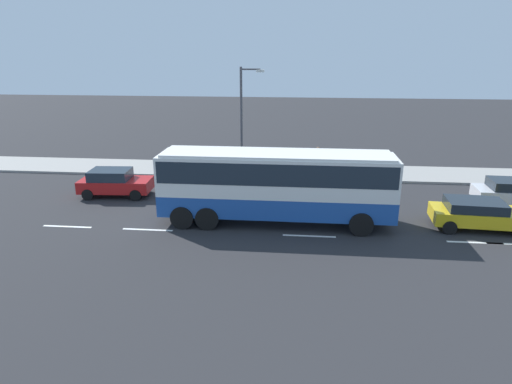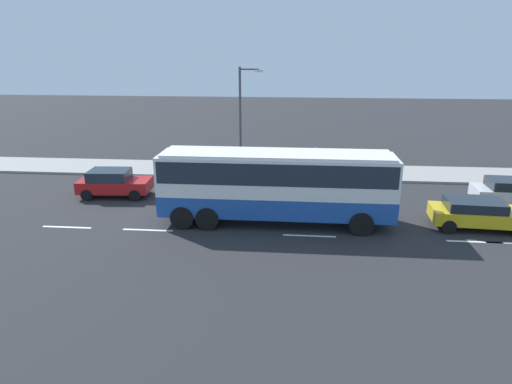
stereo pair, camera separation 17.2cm
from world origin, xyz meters
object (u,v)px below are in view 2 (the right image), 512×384
object	(u,v)px
car_red_compact	(114,182)
pedestrian_near_curb	(317,158)
car_yellow_taxi	(480,213)
street_lamp	(243,115)
coach_bus	(276,180)

from	to	relation	value
car_red_compact	pedestrian_near_curb	xyz separation A→B (m)	(11.78, 5.80, 0.36)
car_yellow_taxi	street_lamp	bearing A→B (deg)	150.74
coach_bus	car_yellow_taxi	size ratio (longest dim) A/B	2.35
coach_bus	car_red_compact	distance (m)	10.16
car_red_compact	pedestrian_near_curb	size ratio (longest dim) A/B	2.33
coach_bus	pedestrian_near_curb	bearing A→B (deg)	76.18
coach_bus	car_red_compact	bearing A→B (deg)	160.67
coach_bus	car_yellow_taxi	world-z (taller)	coach_bus
coach_bus	street_lamp	bearing A→B (deg)	107.79
pedestrian_near_curb	car_red_compact	bearing A→B (deg)	-4.95
car_yellow_taxi	pedestrian_near_curb	xyz separation A→B (m)	(-7.33, 8.97, 0.42)
car_yellow_taxi	pedestrian_near_curb	world-z (taller)	pedestrian_near_curb
street_lamp	pedestrian_near_curb	bearing A→B (deg)	12.38
street_lamp	coach_bus	bearing A→B (deg)	-72.42
car_yellow_taxi	car_red_compact	bearing A→B (deg)	174.29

